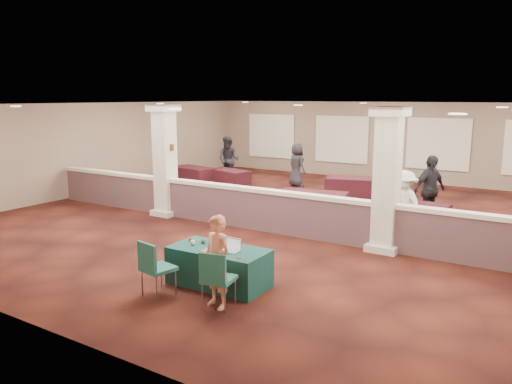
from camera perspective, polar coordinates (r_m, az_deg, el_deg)
The scene contains 31 objects.
ground at distance 14.14m, azimuth 4.63°, elevation -3.15°, with size 16.00×16.00×0.00m, color #4C1D13.
wall_back at distance 21.22m, azimuth 14.80°, elevation 5.60°, with size 16.00×0.04×3.20m, color #84705B.
wall_front at distance 7.78m, azimuth -23.66°, elevation -3.56°, with size 16.00×0.04×3.20m, color #84705B.
wall_left at distance 18.88m, azimuth -17.43°, elevation 4.85°, with size 0.04×16.00×3.20m, color #84705B.
ceiling at distance 13.72m, azimuth 4.83°, elevation 9.93°, with size 16.00×16.00×0.02m, color silver.
partition_wall at distance 12.73m, azimuth 1.54°, elevation -2.07°, with size 15.60×0.28×1.10m.
column_left at distance 14.61m, azimuth -10.36°, elevation 3.70°, with size 0.72×0.72×3.20m.
column_right at distance 11.32m, azimuth 14.75°, elevation 1.47°, with size 0.72×0.72×3.20m.
sconce_left at distance 14.76m, azimuth -11.22°, elevation 5.16°, with size 0.12×0.12×0.18m.
sconce_right at distance 14.38m, azimuth -9.58°, elevation 5.07°, with size 0.12×0.12×0.18m.
near_table at distance 9.26m, azimuth -4.25°, elevation -8.50°, with size 1.82×0.91×0.70m, color #0F3931.
conf_chair_main at distance 8.19m, azimuth -4.56°, elevation -9.46°, with size 0.57×0.57×0.98m.
conf_chair_side at distance 8.80m, azimuth -11.61°, elevation -8.11°, with size 0.58×0.58×0.99m.
woman at distance 8.19m, azimuth -4.50°, elevation -7.97°, with size 0.56×0.37×1.55m, color tan.
far_table_front_left at distance 19.65m, azimuth -7.16°, elevation 1.81°, with size 1.74×0.87×0.71m, color black.
far_table_front_center at distance 14.17m, azimuth 6.41°, elevation -1.55°, with size 1.90×0.95×0.77m, color black.
far_table_front_right at distance 13.26m, azimuth 16.94°, elevation -2.83°, with size 1.90×0.95×0.77m, color black.
far_table_back_left at distance 19.09m, azimuth -3.07°, elevation 1.55°, with size 1.63×0.82×0.66m, color black.
far_table_back_center at distance 16.70m, azimuth 11.38°, elevation 0.25°, with size 1.98×0.99×0.80m, color black.
attendee_a at distance 19.98m, azimuth -3.14°, elevation 3.70°, with size 0.89×0.50×1.86m, color black.
attendee_b at distance 12.89m, azimuth 16.59°, elevation -1.23°, with size 1.04×0.48×1.63m, color silver.
attendee_c at distance 14.24m, azimuth 19.22°, elevation 0.24°, with size 1.10×0.53×1.88m, color black.
attendee_d at distance 19.22m, azimuth 4.67°, elevation 3.09°, with size 0.82×0.44×1.66m, color black.
laptop_base at distance 8.96m, azimuth -2.95°, elevation -6.76°, with size 0.32×0.22×0.02m, color silver.
laptop_screen at distance 9.01m, azimuth -2.57°, elevation -5.89°, with size 0.32×0.01×0.21m, color silver.
screen_glow at distance 9.01m, azimuth -2.59°, elevation -5.98°, with size 0.29×0.00×0.18m, color silver.
knitting at distance 8.94m, azimuth -4.92°, elevation -6.79°, with size 0.38×0.29×0.03m, color #C0641E.
yarn_cream at distance 9.37m, azimuth -7.28°, elevation -5.76°, with size 0.11×0.11×0.11m, color beige.
yarn_red at distance 9.56m, azimuth -7.42°, elevation -5.45°, with size 0.10×0.10×0.10m, color maroon.
yarn_grey at distance 9.47m, azimuth -6.03°, elevation -5.56°, with size 0.10×0.10×0.10m, color #4B4A4F.
scissors at distance 8.61m, azimuth -1.90°, elevation -7.51°, with size 0.11×0.03×0.01m, color #B21323.
Camera 1 is at (6.31, -12.18, 3.42)m, focal length 35.00 mm.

